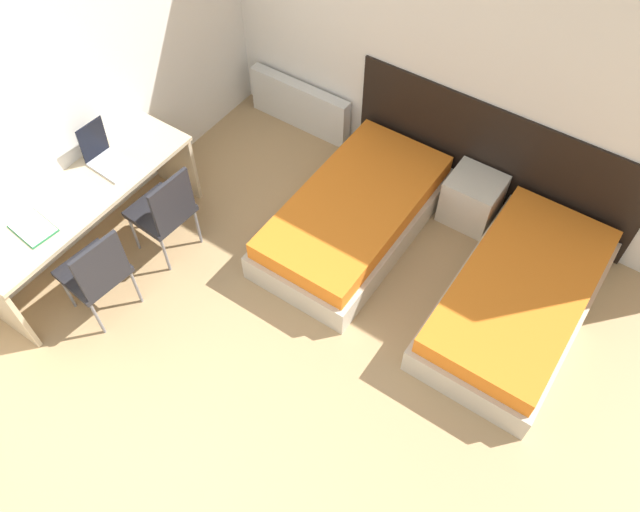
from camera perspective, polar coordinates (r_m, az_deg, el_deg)
name	(u,v)px	position (r m, az deg, el deg)	size (l,w,h in m)	color
wall_back	(446,47)	(5.18, 11.45, 18.26)	(5.10, 0.05, 2.70)	white
wall_left	(72,80)	(5.08, -21.72, 14.72)	(0.05, 4.79, 2.70)	white
headboard_panel	(491,159)	(5.52, 15.37, 8.56)	(2.55, 0.03, 1.02)	black
bed_near_window	(354,216)	(5.30, 3.17, 3.69)	(0.97, 1.85, 0.42)	beige
bed_near_door	(518,299)	(5.02, 17.65, -3.74)	(0.97, 1.85, 0.42)	beige
nightstand	(472,199)	(5.55, 13.74, 5.11)	(0.45, 0.41, 0.46)	beige
radiator	(300,105)	(6.28, -1.86, 13.61)	(1.09, 0.12, 0.49)	silver
desk	(87,207)	(5.20, -20.54, 4.23)	(0.57, 1.90, 0.74)	#C6B28E
chair_near_laptop	(165,209)	(5.09, -14.03, 4.16)	(0.46, 0.46, 0.90)	#232328
chair_near_notebook	(96,271)	(4.85, -19.79, -1.29)	(0.47, 0.47, 0.90)	#232328
laptop	(105,156)	(5.20, -19.03, 8.61)	(0.36, 0.26, 0.36)	silver
open_notebook	(33,228)	(4.96, -24.76, 2.33)	(0.35, 0.26, 0.02)	#236B3D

